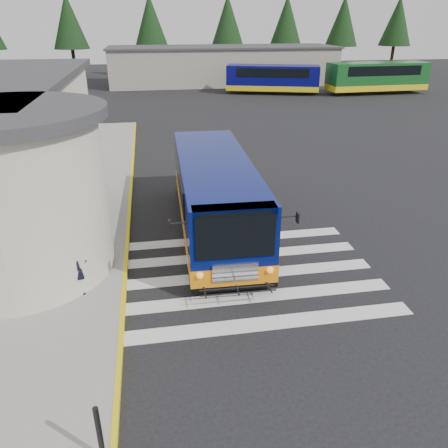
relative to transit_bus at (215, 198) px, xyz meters
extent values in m
plane|color=black|center=(0.89, -2.39, -1.27)|extent=(140.00, 140.00, 0.00)
cube|color=yellow|center=(-3.16, 1.61, -1.19)|extent=(0.12, 34.00, 0.16)
cylinder|color=beige|center=(-6.11, -1.89, 1.13)|extent=(5.20, 5.20, 4.50)
cube|color=black|center=(-5.59, 2.61, -0.02)|extent=(0.08, 1.20, 2.20)
cube|color=#38383A|center=(-5.11, 2.61, 1.28)|extent=(1.20, 1.80, 0.12)
cube|color=silver|center=(0.39, -5.59, -1.26)|extent=(8.00, 0.55, 0.01)
cube|color=silver|center=(0.39, -4.39, -1.26)|extent=(8.00, 0.55, 0.01)
cube|color=silver|center=(0.39, -3.19, -1.26)|extent=(8.00, 0.55, 0.01)
cube|color=silver|center=(0.39, -1.99, -1.26)|extent=(8.00, 0.55, 0.01)
cube|color=silver|center=(0.39, -0.79, -1.26)|extent=(8.00, 0.55, 0.01)
cube|color=gray|center=(6.89, 39.61, 0.73)|extent=(26.00, 8.00, 4.00)
cube|color=#38383A|center=(6.89, 39.61, 2.83)|extent=(26.40, 8.40, 0.20)
cylinder|color=black|center=(-11.11, 47.61, 0.53)|extent=(0.44, 0.44, 3.60)
cone|color=black|center=(-11.11, 47.61, 5.53)|extent=(4.40, 4.40, 6.40)
cylinder|color=black|center=(-1.11, 47.61, 0.53)|extent=(0.44, 0.44, 3.60)
cone|color=black|center=(-1.11, 47.61, 5.53)|extent=(4.40, 4.40, 6.40)
cylinder|color=black|center=(8.89, 47.61, 0.53)|extent=(0.44, 0.44, 3.60)
cone|color=black|center=(8.89, 47.61, 5.53)|extent=(4.40, 4.40, 6.40)
cylinder|color=black|center=(16.89, 47.61, 0.53)|extent=(0.44, 0.44, 3.60)
cone|color=black|center=(16.89, 47.61, 5.53)|extent=(4.40, 4.40, 6.40)
cylinder|color=black|center=(24.89, 47.61, 0.53)|extent=(0.44, 0.44, 3.60)
cone|color=black|center=(24.89, 47.61, 5.53)|extent=(4.40, 4.40, 6.40)
cylinder|color=black|center=(32.89, 47.61, 0.53)|extent=(0.44, 0.44, 3.60)
cone|color=black|center=(32.89, 47.61, 5.53)|extent=(4.40, 4.40, 6.40)
cube|color=#07125B|center=(0.00, 0.04, 0.25)|extent=(2.64, 8.75, 2.27)
cube|color=orange|center=(0.00, 0.04, -0.61)|extent=(2.67, 8.78, 0.54)
cube|color=black|center=(0.00, 0.04, -0.93)|extent=(2.66, 8.77, 0.21)
cube|color=black|center=(-0.11, -4.33, 0.61)|extent=(2.13, 0.11, 1.21)
cube|color=silver|center=(-0.11, -4.34, -0.45)|extent=(1.26, 0.09, 0.53)
cube|color=black|center=(-1.21, 0.84, 0.71)|extent=(0.21, 6.37, 0.87)
cube|color=black|center=(1.25, 0.78, 0.71)|extent=(0.21, 6.37, 0.87)
cylinder|color=black|center=(-1.14, -2.83, -0.81)|extent=(0.31, 0.93, 0.93)
cylinder|color=black|center=(0.99, -2.89, -0.81)|extent=(0.31, 0.93, 0.93)
cylinder|color=black|center=(-1.00, 2.57, -0.81)|extent=(0.31, 0.93, 0.93)
cylinder|color=black|center=(1.13, 2.52, -0.81)|extent=(0.31, 0.93, 0.93)
cube|color=black|center=(-1.80, -4.12, 1.00)|extent=(0.05, 0.18, 0.29)
cube|color=black|center=(1.58, -4.21, 1.00)|extent=(0.05, 0.18, 0.29)
imported|color=black|center=(-4.27, -3.51, -0.27)|extent=(0.46, 0.66, 1.70)
cylinder|color=black|center=(-3.31, -8.89, -0.52)|extent=(0.10, 0.10, 1.19)
cube|color=#070756|center=(10.68, 31.13, 0.34)|extent=(9.67, 5.25, 2.38)
cube|color=yellow|center=(10.68, 31.13, -0.63)|extent=(9.71, 5.29, 0.52)
cube|color=black|center=(10.68, 31.13, 0.90)|extent=(7.71, 4.68, 0.83)
cube|color=#154E1D|center=(21.27, 29.41, 0.49)|extent=(10.29, 3.21, 2.61)
cube|color=yellow|center=(21.27, 29.41, -0.57)|extent=(10.33, 3.25, 0.57)
cube|color=black|center=(21.27, 29.41, 1.11)|extent=(8.03, 3.18, 0.91)
camera|label=1|loc=(-2.11, -14.27, 5.77)|focal=35.00mm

